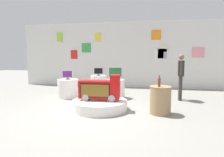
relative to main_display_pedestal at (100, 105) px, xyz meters
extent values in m
plane|color=gray|center=(-0.09, -0.37, -0.14)|extent=(30.00, 30.00, 0.00)
cube|color=silver|center=(-0.09, 4.53, 1.52)|extent=(10.51, 0.10, 3.32)
cube|color=beige|center=(2.11, 4.47, 1.83)|extent=(0.40, 0.02, 0.34)
cube|color=gray|center=(2.03, 4.47, 1.57)|extent=(0.43, 0.02, 0.47)
cube|color=green|center=(-1.86, 4.47, 1.89)|extent=(0.50, 0.02, 0.49)
cube|color=orange|center=(1.71, 4.47, 2.48)|extent=(0.47, 0.02, 0.47)
cube|color=yellow|center=(-1.21, 4.47, 2.42)|extent=(0.33, 0.02, 0.46)
cube|color=pink|center=(3.69, 4.47, 1.62)|extent=(0.55, 0.02, 0.47)
cube|color=red|center=(-2.54, 4.47, 1.53)|extent=(0.36, 0.02, 0.46)
cube|color=white|center=(1.87, 4.47, 1.56)|extent=(0.44, 0.02, 0.51)
cube|color=#9ECC33|center=(-3.34, 4.47, 2.47)|extent=(0.32, 0.02, 0.50)
cylinder|color=white|center=(0.00, 0.00, 0.00)|extent=(1.64, 1.64, 0.28)
cylinder|color=gray|center=(-0.38, -0.02, 0.24)|extent=(0.22, 0.39, 0.20)
cylinder|color=gray|center=(0.38, 0.02, 0.24)|extent=(0.22, 0.39, 0.20)
cube|color=#B70F0F|center=(0.00, 0.00, 0.46)|extent=(1.22, 0.39, 0.52)
cube|color=#B70F0F|center=(0.47, 0.02, 0.81)|extent=(0.28, 0.35, 0.18)
cube|color=black|center=(-0.09, -0.18, 0.46)|extent=(0.86, 0.05, 0.39)
cube|color=brown|center=(-0.09, -0.18, 0.46)|extent=(0.82, 0.06, 0.35)
cube|color=#B2B2B7|center=(0.00, 0.00, 0.75)|extent=(0.96, 0.07, 0.02)
cylinder|color=white|center=(-1.64, 1.50, 0.21)|extent=(0.79, 0.79, 0.71)
cylinder|color=black|center=(-1.64, 1.50, 0.57)|extent=(0.19, 0.19, 0.02)
cylinder|color=black|center=(-1.64, 1.50, 0.61)|extent=(0.04, 0.04, 0.05)
cube|color=silver|center=(-1.64, 1.50, 0.77)|extent=(0.38, 0.12, 0.26)
cube|color=#561E6B|center=(-1.64, 1.47, 0.77)|extent=(0.35, 0.09, 0.23)
cylinder|color=white|center=(-0.87, 3.21, 0.21)|extent=(0.72, 0.72, 0.71)
cylinder|color=black|center=(-0.87, 3.21, 0.57)|extent=(0.18, 0.18, 0.02)
cylinder|color=black|center=(-0.87, 3.21, 0.61)|extent=(0.04, 0.04, 0.06)
cube|color=black|center=(-0.87, 3.21, 0.77)|extent=(0.39, 0.08, 0.26)
cube|color=black|center=(-0.88, 3.19, 0.77)|extent=(0.36, 0.05, 0.23)
cylinder|color=white|center=(0.18, 1.75, 0.21)|extent=(0.71, 0.71, 0.71)
cylinder|color=black|center=(0.18, 1.75, 0.57)|extent=(0.22, 0.22, 0.02)
cylinder|color=black|center=(0.18, 1.75, 0.63)|extent=(0.04, 0.04, 0.09)
cube|color=silver|center=(0.18, 1.75, 0.85)|extent=(0.50, 0.20, 0.36)
cube|color=#1E5B2D|center=(0.17, 1.73, 0.85)|extent=(0.45, 0.16, 0.32)
cylinder|color=#9E7F56|center=(1.75, -0.10, 0.24)|extent=(0.57, 0.57, 0.77)
cylinder|color=#9E7F56|center=(1.75, -0.10, 0.62)|extent=(0.59, 0.59, 0.02)
cylinder|color=brown|center=(1.70, -0.20, 0.74)|extent=(0.07, 0.07, 0.23)
cylinder|color=brown|center=(1.70, -0.20, 0.89)|extent=(0.03, 0.03, 0.08)
cylinder|color=#38332D|center=(2.53, 1.73, 0.30)|extent=(0.12, 0.12, 0.88)
cylinder|color=#38332D|center=(2.55, 1.93, 0.30)|extent=(0.12, 0.12, 0.88)
cube|color=#38332D|center=(2.54, 1.83, 1.02)|extent=(0.23, 0.39, 0.55)
sphere|color=#8C6647|center=(2.54, 1.83, 1.42)|extent=(0.20, 0.20, 0.20)
cylinder|color=#38332D|center=(2.52, 1.59, 1.04)|extent=(0.08, 0.08, 0.49)
cylinder|color=#38332D|center=(2.56, 2.07, 1.04)|extent=(0.08, 0.08, 0.49)
camera|label=1|loc=(1.44, -5.56, 1.44)|focal=31.65mm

